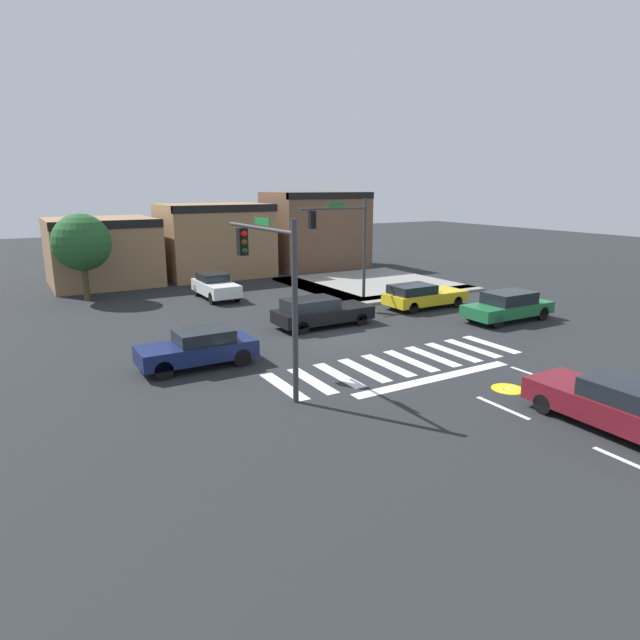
{
  "coord_description": "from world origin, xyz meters",
  "views": [
    {
      "loc": [
        -12.61,
        -20.02,
        6.56
      ],
      "look_at": [
        -1.36,
        -0.86,
        1.08
      ],
      "focal_mm": 30.67,
      "sensor_mm": 36.0,
      "label": 1
    }
  ],
  "objects_px": {
    "car_yellow": "(422,296)",
    "traffic_signal_northeast": "(343,233)",
    "roadside_tree": "(82,243)",
    "car_black": "(320,312)",
    "car_maroon": "(618,405)",
    "traffic_signal_southwest": "(269,270)",
    "car_green": "(508,306)",
    "car_white": "(215,286)",
    "car_navy": "(199,348)"
  },
  "relations": [
    {
      "from": "car_green",
      "to": "car_yellow",
      "type": "height_order",
      "value": "car_green"
    },
    {
      "from": "car_yellow",
      "to": "roadside_tree",
      "type": "bearing_deg",
      "value": 143.43
    },
    {
      "from": "car_maroon",
      "to": "car_yellow",
      "type": "distance_m",
      "value": 15.59
    },
    {
      "from": "car_yellow",
      "to": "roadside_tree",
      "type": "height_order",
      "value": "roadside_tree"
    },
    {
      "from": "traffic_signal_northeast",
      "to": "car_navy",
      "type": "distance_m",
      "value": 13.33
    },
    {
      "from": "traffic_signal_northeast",
      "to": "car_yellow",
      "type": "relative_size",
      "value": 1.27
    },
    {
      "from": "traffic_signal_southwest",
      "to": "car_yellow",
      "type": "relative_size",
      "value": 1.22
    },
    {
      "from": "car_yellow",
      "to": "roadside_tree",
      "type": "distance_m",
      "value": 19.56
    },
    {
      "from": "traffic_signal_northeast",
      "to": "car_white",
      "type": "bearing_deg",
      "value": -38.54
    },
    {
      "from": "car_green",
      "to": "car_yellow",
      "type": "bearing_deg",
      "value": -67.72
    },
    {
      "from": "car_green",
      "to": "car_black",
      "type": "height_order",
      "value": "car_green"
    },
    {
      "from": "car_maroon",
      "to": "car_yellow",
      "type": "relative_size",
      "value": 1.03
    },
    {
      "from": "traffic_signal_southwest",
      "to": "roadside_tree",
      "type": "bearing_deg",
      "value": 10.34
    },
    {
      "from": "car_maroon",
      "to": "car_black",
      "type": "relative_size",
      "value": 1.0
    },
    {
      "from": "traffic_signal_southwest",
      "to": "car_white",
      "type": "xyz_separation_m",
      "value": [
        3.4,
        14.84,
        -3.15
      ]
    },
    {
      "from": "car_black",
      "to": "car_yellow",
      "type": "relative_size",
      "value": 1.03
    },
    {
      "from": "car_green",
      "to": "roadside_tree",
      "type": "distance_m",
      "value": 23.7
    },
    {
      "from": "traffic_signal_southwest",
      "to": "car_maroon",
      "type": "xyz_separation_m",
      "value": [
        6.7,
        -7.99,
        -3.18
      ]
    },
    {
      "from": "traffic_signal_northeast",
      "to": "car_black",
      "type": "xyz_separation_m",
      "value": [
        -3.94,
        -4.18,
        -3.25
      ]
    },
    {
      "from": "car_navy",
      "to": "car_yellow",
      "type": "bearing_deg",
      "value": -165.67
    },
    {
      "from": "car_navy",
      "to": "car_black",
      "type": "distance_m",
      "value": 7.46
    },
    {
      "from": "car_black",
      "to": "car_white",
      "type": "bearing_deg",
      "value": 102.6
    },
    {
      "from": "traffic_signal_northeast",
      "to": "car_black",
      "type": "distance_m",
      "value": 6.6
    },
    {
      "from": "traffic_signal_northeast",
      "to": "roadside_tree",
      "type": "height_order",
      "value": "traffic_signal_northeast"
    },
    {
      "from": "car_yellow",
      "to": "traffic_signal_northeast",
      "type": "bearing_deg",
      "value": 129.6
    },
    {
      "from": "car_black",
      "to": "car_maroon",
      "type": "bearing_deg",
      "value": -84.64
    },
    {
      "from": "car_green",
      "to": "car_white",
      "type": "distance_m",
      "value": 16.53
    },
    {
      "from": "car_white",
      "to": "roadside_tree",
      "type": "height_order",
      "value": "roadside_tree"
    },
    {
      "from": "car_maroon",
      "to": "car_white",
      "type": "relative_size",
      "value": 1.15
    },
    {
      "from": "car_black",
      "to": "car_yellow",
      "type": "bearing_deg",
      "value": 5.3
    },
    {
      "from": "car_white",
      "to": "roadside_tree",
      "type": "bearing_deg",
      "value": -116.08
    },
    {
      "from": "traffic_signal_southwest",
      "to": "car_green",
      "type": "distance_m",
      "value": 14.57
    },
    {
      "from": "traffic_signal_northeast",
      "to": "car_white",
      "type": "xyz_separation_m",
      "value": [
        -5.93,
        4.72,
        -3.22
      ]
    },
    {
      "from": "car_navy",
      "to": "car_black",
      "type": "bearing_deg",
      "value": -157.34
    },
    {
      "from": "car_navy",
      "to": "car_black",
      "type": "xyz_separation_m",
      "value": [
        6.89,
        2.88,
        0.0
      ]
    },
    {
      "from": "car_maroon",
      "to": "car_green",
      "type": "height_order",
      "value": "car_green"
    },
    {
      "from": "traffic_signal_northeast",
      "to": "car_white",
      "type": "distance_m",
      "value": 8.23
    },
    {
      "from": "car_maroon",
      "to": "car_navy",
      "type": "bearing_deg",
      "value": 36.56
    },
    {
      "from": "car_yellow",
      "to": "roadside_tree",
      "type": "relative_size",
      "value": 0.92
    },
    {
      "from": "car_black",
      "to": "roadside_tree",
      "type": "relative_size",
      "value": 0.94
    },
    {
      "from": "traffic_signal_southwest",
      "to": "car_black",
      "type": "xyz_separation_m",
      "value": [
        5.39,
        5.94,
        -3.18
      ]
    },
    {
      "from": "car_maroon",
      "to": "traffic_signal_southwest",
      "type": "bearing_deg",
      "value": 39.97
    },
    {
      "from": "car_maroon",
      "to": "traffic_signal_northeast",
      "type": "bearing_deg",
      "value": -8.26
    },
    {
      "from": "car_yellow",
      "to": "car_green",
      "type": "bearing_deg",
      "value": -67.72
    },
    {
      "from": "car_navy",
      "to": "car_maroon",
      "type": "bearing_deg",
      "value": 126.56
    },
    {
      "from": "roadside_tree",
      "to": "traffic_signal_northeast",
      "type": "bearing_deg",
      "value": -32.36
    },
    {
      "from": "car_green",
      "to": "traffic_signal_northeast",
      "type": "bearing_deg",
      "value": -59.17
    },
    {
      "from": "traffic_signal_northeast",
      "to": "car_maroon",
      "type": "bearing_deg",
      "value": 81.74
    },
    {
      "from": "car_maroon",
      "to": "roadside_tree",
      "type": "relative_size",
      "value": 0.94
    },
    {
      "from": "car_black",
      "to": "car_yellow",
      "type": "height_order",
      "value": "car_black"
    }
  ]
}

